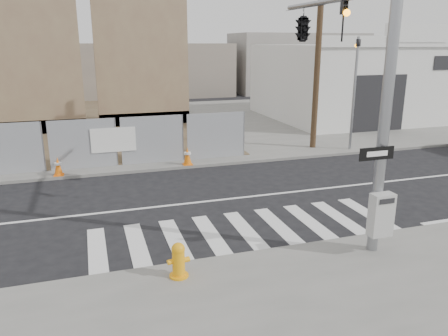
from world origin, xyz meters
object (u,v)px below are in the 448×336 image
object	(u,v)px
fire_hydrant	(178,260)
traffic_cone_c	(58,166)
signal_pole	(326,53)
auto_shop	(359,81)
traffic_cone_d	(187,156)

from	to	relation	value
fire_hydrant	traffic_cone_c	bearing A→B (deg)	96.34
signal_pole	auto_shop	bearing A→B (deg)	52.54
traffic_cone_c	traffic_cone_d	bearing A→B (deg)	-0.00
signal_pole	fire_hydrant	distance (m)	6.95
signal_pole	traffic_cone_c	world-z (taller)	signal_pole
auto_shop	traffic_cone_c	bearing A→B (deg)	-155.48
auto_shop	traffic_cone_c	world-z (taller)	auto_shop
fire_hydrant	traffic_cone_d	size ratio (longest dim) A/B	1.04
signal_pole	fire_hydrant	xyz separation A→B (m)	(-4.83, -2.60, -4.27)
signal_pole	auto_shop	size ratio (longest dim) A/B	0.58
auto_shop	traffic_cone_d	world-z (taller)	auto_shop
signal_pole	traffic_cone_c	distance (m)	10.80
fire_hydrant	traffic_cone_c	distance (m)	9.31
signal_pole	auto_shop	xyz separation A→B (m)	(11.50, 15.01, -2.25)
signal_pole	traffic_cone_c	size ratio (longest dim) A/B	9.63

